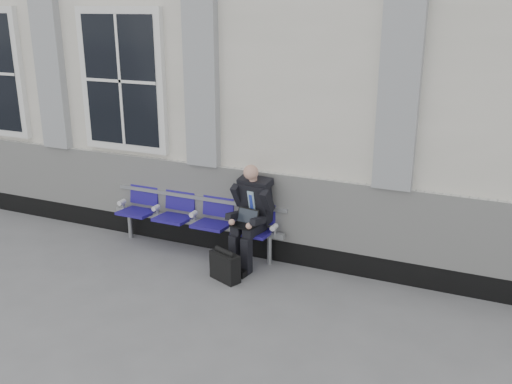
% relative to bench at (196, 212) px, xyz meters
% --- Properties ---
extents(ground, '(70.00, 70.00, 0.00)m').
position_rel_bench_xyz_m(ground, '(-1.52, -1.32, -0.55)').
color(ground, slate).
rests_on(ground, ground).
extents(station_building, '(14.40, 4.40, 4.49)m').
position_rel_bench_xyz_m(station_building, '(-1.54, 2.15, 1.67)').
color(station_building, silver).
rests_on(station_building, ground).
extents(bench, '(2.60, 0.47, 0.91)m').
position_rel_bench_xyz_m(bench, '(0.00, 0.00, 0.00)').
color(bench, '#9EA0A3').
rests_on(bench, ground).
extents(businessman, '(0.55, 0.74, 1.35)m').
position_rel_bench_xyz_m(businessman, '(0.89, -0.13, 0.19)').
color(businessman, black).
rests_on(businessman, ground).
extents(briefcase, '(0.43, 0.31, 0.41)m').
position_rel_bench_xyz_m(briefcase, '(0.78, -0.67, -0.36)').
color(briefcase, black).
rests_on(briefcase, ground).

